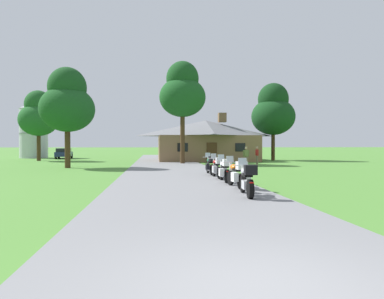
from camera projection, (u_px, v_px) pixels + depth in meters
ground_plane at (172, 171)px, 24.01m from camera, size 500.00×500.00×0.00m
asphalt_driveway at (174, 173)px, 22.02m from camera, size 6.40×80.00×0.06m
motorcycle_silver_nearest_to_camera at (247, 180)px, 11.82m from camera, size 0.67×2.08×1.30m
motorcycle_orange_second_in_row at (237, 175)px, 14.07m from camera, size 0.82×2.08×1.30m
motorcycle_white_third_in_row at (225, 171)px, 16.37m from camera, size 0.72×2.08×1.30m
motorcycle_red_fourth_in_row at (218, 168)px, 18.36m from camera, size 0.75×2.08×1.30m
motorcycle_green_farthest_in_row at (211, 165)px, 20.52m from camera, size 0.72×2.08×1.30m
stone_lodge at (206, 140)px, 40.18m from camera, size 11.70×9.09×5.66m
bystander_olive_shirt_near_lodge at (246, 155)px, 29.37m from camera, size 0.55×0.23×1.69m
bystander_red_shirt_beside_signpost at (257, 154)px, 31.96m from camera, size 0.24×0.55×1.69m
tree_right_of_lodge at (273, 112)px, 40.74m from camera, size 5.18×5.18×9.27m
tree_left_near at (67, 103)px, 27.20m from camera, size 4.32×4.32×8.07m
tree_by_lodge_front at (182, 92)px, 33.02m from camera, size 4.51×4.51×9.99m
tree_left_far at (39, 115)px, 39.43m from camera, size 4.40×4.40×8.18m
metal_silo_distant at (34, 130)px, 48.34m from camera, size 3.88×3.88×7.91m
parked_navy_suv_far_left at (64, 153)px, 45.87m from camera, size 2.42×4.80×1.40m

